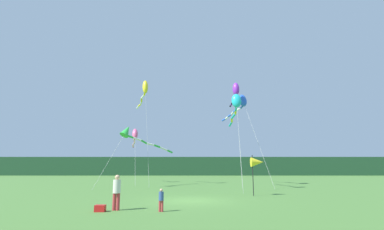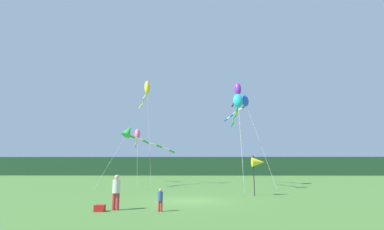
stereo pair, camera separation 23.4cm
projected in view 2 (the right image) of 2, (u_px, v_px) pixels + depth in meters
name	position (u px, v px, depth m)	size (l,w,h in m)	color
ground_plane	(191.00, 201.00, 17.04)	(120.00, 120.00, 0.00)	#477533
distant_treeline	(194.00, 166.00, 61.66)	(108.00, 2.22, 4.03)	#1E4228
person_adult	(116.00, 190.00, 13.55)	(0.37, 0.37, 1.67)	#B23338
person_child	(160.00, 199.00, 13.06)	(0.23, 0.23, 1.05)	#B23338
cooler_box	(100.00, 208.00, 13.04)	(0.47, 0.34, 0.30)	red
banner_flag_pole	(258.00, 162.00, 20.17)	(0.90, 0.70, 2.89)	black
kite_cyan	(237.00, 104.00, 26.16)	(0.94, 8.22, 8.78)	#B2B2B2
kite_rainbow	(137.00, 135.00, 35.63)	(2.17, 8.14, 6.95)	#B2B2B2
kite_green	(134.00, 134.00, 28.58)	(6.59, 7.73, 6.30)	#B2B2B2
kite_yellow	(146.00, 90.00, 32.28)	(2.94, 6.78, 11.88)	#B2B2B2
kite_blue	(243.00, 103.00, 31.80)	(3.86, 8.80, 10.24)	#B2B2B2
kite_purple	(237.00, 91.00, 30.85)	(0.75, 5.46, 11.28)	#B2B2B2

